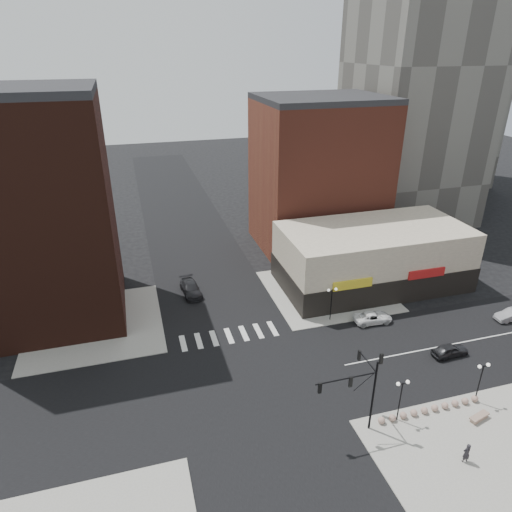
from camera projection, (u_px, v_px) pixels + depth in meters
name	position (u px, v px, depth m)	size (l,w,h in m)	color
ground	(249.00, 384.00, 43.55)	(240.00, 240.00, 0.00)	black
road_ew	(249.00, 384.00, 43.55)	(200.00, 14.00, 0.02)	black
road_ns	(249.00, 384.00, 43.55)	(14.00, 200.00, 0.02)	black
sidewalk_nw	(95.00, 325.00, 52.51)	(15.00, 15.00, 0.12)	gray
sidewalk_ne	(327.00, 291.00, 59.76)	(15.00, 15.00, 0.12)	gray
sidewalk_se	(496.00, 462.00, 35.35)	(18.00, 14.00, 0.12)	gray
building_nw	(36.00, 216.00, 49.57)	(16.00, 15.00, 25.00)	#341810
building_ne_midrise	(318.00, 177.00, 69.28)	(18.00, 15.00, 22.00)	brown
building_ne_row	(372.00, 261.00, 60.44)	(24.20, 12.20, 8.00)	beige
traffic_signal	(362.00, 382.00, 36.44)	(5.59, 3.09, 7.77)	black
street_lamp_se_a	(402.00, 391.00, 37.94)	(1.22, 0.32, 4.16)	black
street_lamp_se_b	(482.00, 373.00, 39.94)	(1.22, 0.32, 4.16)	black
street_lamp_ne	(332.00, 296.00, 52.11)	(1.22, 0.32, 4.16)	black
bollard_row	(430.00, 409.00, 39.97)	(10.05, 0.60, 0.60)	gray
white_suv	(373.00, 317.00, 52.91)	(2.09, 4.52, 1.26)	white
dark_sedan_east	(450.00, 350.00, 47.23)	(1.57, 3.90, 1.33)	black
silver_sedan	(512.00, 315.00, 53.36)	(1.38, 3.97, 1.31)	#9C9CA1
dark_sedan_north	(191.00, 289.00, 58.83)	(2.13, 5.24, 1.52)	black
pedestrian	(466.00, 453.00, 34.99)	(0.65, 0.43, 1.79)	black
stone_bench	(479.00, 417.00, 39.18)	(2.07, 1.09, 0.46)	gray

